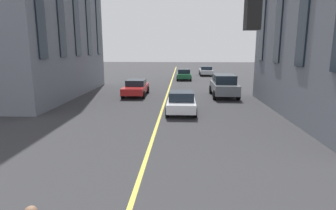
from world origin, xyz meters
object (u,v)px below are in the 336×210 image
object	(u,v)px
car_green_parked_a	(184,74)
car_white_parked_b	(181,102)
car_grey_far	(224,85)
car_silver_oncoming	(206,71)
car_red_mid	(136,87)

from	to	relation	value
car_green_parked_a	car_white_parked_b	xyz separation A→B (m)	(-18.83, 0.26, 0.00)
car_grey_far	car_silver_oncoming	distance (m)	18.53
car_white_parked_b	car_grey_far	distance (m)	7.22
car_silver_oncoming	car_grey_far	bearing A→B (deg)	180.00
car_green_parked_a	car_white_parked_b	distance (m)	18.83
car_grey_far	car_white_parked_b	bearing A→B (deg)	150.08
car_grey_far	car_silver_oncoming	bearing A→B (deg)	-0.00
car_green_parked_a	car_silver_oncoming	xyz separation A→B (m)	(5.95, -3.34, 0.00)
car_white_parked_b	car_red_mid	bearing A→B (deg)	31.88
car_green_parked_a	car_grey_far	world-z (taller)	car_grey_far
car_red_mid	car_silver_oncoming	bearing A→B (deg)	-22.52
car_red_mid	car_grey_far	xyz separation A→B (m)	(-0.19, -7.60, 0.27)
car_grey_far	car_silver_oncoming	size ratio (longest dim) A/B	1.07
car_red_mid	car_grey_far	distance (m)	7.61
car_red_mid	car_green_parked_a	bearing A→B (deg)	-19.00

